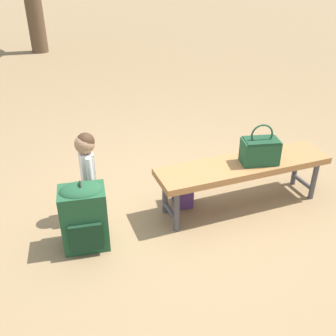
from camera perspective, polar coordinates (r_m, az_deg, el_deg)
name	(u,v)px	position (r m, az deg, el deg)	size (l,w,h in m)	color
ground_plane	(181,208)	(3.64, 1.97, -5.91)	(40.00, 40.00, 0.00)	#8C704C
park_bench	(244,168)	(3.54, 11.01, -0.06)	(1.63, 0.56, 0.45)	#9E6B3D
handbag	(260,150)	(3.49, 13.34, 2.60)	(0.34, 0.22, 0.37)	#1E4C2D
child_standing	(87,164)	(3.31, -11.78, 0.61)	(0.17, 0.22, 0.82)	#E5B2C6
backpack_large	(84,214)	(3.12, -12.21, -6.66)	(0.37, 0.33, 0.60)	#1E4C2D
backpack_small	(183,187)	(3.61, 2.18, -2.87)	(0.20, 0.22, 0.35)	#4C2D66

